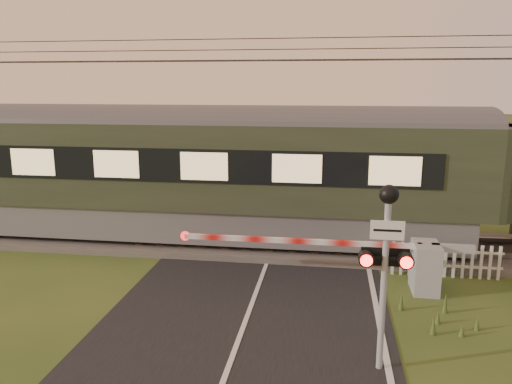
% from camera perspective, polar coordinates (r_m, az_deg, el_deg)
% --- Properties ---
extents(ground, '(160.00, 160.00, 0.00)m').
position_cam_1_polar(ground, '(9.51, -2.73, -18.39)').
color(ground, '#2A4119').
rests_on(ground, ground).
extents(road, '(6.00, 140.00, 0.03)m').
position_cam_1_polar(road, '(9.31, -2.91, -19.07)').
color(road, black).
rests_on(road, ground).
extents(track_bed, '(140.00, 3.40, 0.39)m').
position_cam_1_polar(track_bed, '(15.37, 2.03, -5.88)').
color(track_bed, '#47423D').
rests_on(track_bed, ground).
extents(overhead_wires, '(120.00, 0.62, 0.62)m').
position_cam_1_polar(overhead_wires, '(14.64, 2.20, 15.68)').
color(overhead_wires, black).
rests_on(overhead_wires, ground).
extents(train, '(42.02, 2.90, 3.91)m').
position_cam_1_polar(train, '(15.52, 26.55, 1.28)').
color(train, slate).
rests_on(train, ground).
extents(boom_gate, '(7.06, 0.91, 1.22)m').
position_cam_1_polar(boom_gate, '(12.53, 17.37, -7.83)').
color(boom_gate, gray).
rests_on(boom_gate, ground).
extents(crossing_signal, '(0.83, 0.35, 3.27)m').
position_cam_1_polar(crossing_signal, '(8.51, 14.64, -5.94)').
color(crossing_signal, gray).
rests_on(crossing_signal, ground).
extents(picket_fence, '(2.82, 0.07, 0.89)m').
position_cam_1_polar(picket_fence, '(13.69, 20.82, -7.32)').
color(picket_fence, silver).
rests_on(picket_fence, ground).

